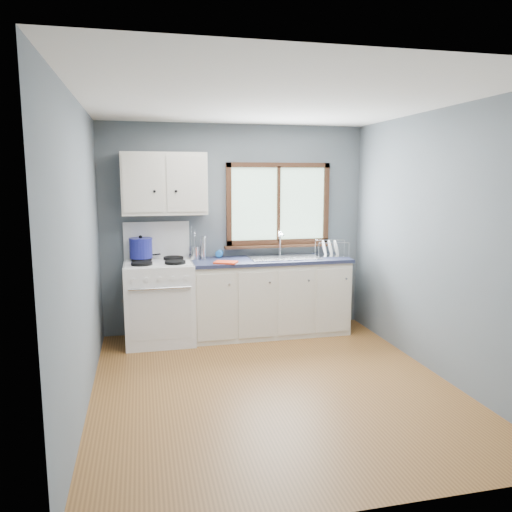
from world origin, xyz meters
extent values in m
cube|color=brown|center=(0.00, 0.00, -0.01)|extent=(3.20, 3.60, 0.02)
cube|color=white|center=(0.00, 0.00, 2.51)|extent=(3.20, 3.60, 0.02)
cube|color=slate|center=(0.00, 1.81, 1.25)|extent=(3.20, 0.02, 2.50)
cube|color=slate|center=(0.00, -1.81, 1.25)|extent=(3.20, 0.02, 2.50)
cube|color=slate|center=(-1.61, 0.00, 1.25)|extent=(0.02, 3.60, 2.50)
cube|color=slate|center=(1.61, 0.00, 1.25)|extent=(0.02, 3.60, 2.50)
cube|color=white|center=(-0.95, 1.47, 0.46)|extent=(0.76, 0.65, 0.92)
cube|color=white|center=(-0.95, 1.77, 1.14)|extent=(0.76, 0.05, 0.44)
cube|color=silver|center=(-0.95, 1.47, 0.93)|extent=(0.72, 0.59, 0.01)
cylinder|color=black|center=(-1.13, 1.32, 0.95)|extent=(0.23, 0.23, 0.03)
cylinder|color=black|center=(-0.77, 1.32, 0.95)|extent=(0.23, 0.23, 0.03)
cylinder|color=black|center=(-1.13, 1.61, 0.95)|extent=(0.23, 0.23, 0.03)
cylinder|color=black|center=(-0.77, 1.61, 0.95)|extent=(0.23, 0.23, 0.03)
cylinder|color=silver|center=(-0.95, 1.12, 0.70)|extent=(0.66, 0.02, 0.02)
cube|color=silver|center=(-0.95, 1.14, 0.40)|extent=(0.66, 0.01, 0.55)
cube|color=silver|center=(0.36, 1.49, 0.44)|extent=(1.85, 0.60, 0.88)
cube|color=black|center=(0.36, 1.51, 0.04)|extent=(1.85, 0.54, 0.08)
cube|color=#1D223C|center=(0.36, 1.49, 0.90)|extent=(1.89, 0.64, 0.04)
cube|color=silver|center=(0.54, 1.49, 0.92)|extent=(0.84, 0.46, 0.01)
cube|color=silver|center=(0.34, 1.49, 0.85)|extent=(0.36, 0.40, 0.14)
cube|color=silver|center=(0.74, 1.49, 0.85)|extent=(0.36, 0.40, 0.14)
cylinder|color=silver|center=(0.54, 1.69, 1.06)|extent=(0.02, 0.02, 0.28)
cylinder|color=silver|center=(0.54, 1.62, 1.19)|extent=(0.02, 0.16, 0.02)
sphere|color=silver|center=(0.54, 1.69, 1.20)|extent=(0.04, 0.04, 0.04)
cube|color=#9EC6A8|center=(0.54, 1.79, 1.55)|extent=(1.22, 0.01, 0.92)
cube|color=#412515|center=(0.54, 1.77, 2.02)|extent=(1.30, 0.05, 0.06)
cube|color=#412515|center=(0.54, 1.77, 1.08)|extent=(1.30, 0.05, 0.06)
cube|color=#412515|center=(-0.08, 1.77, 1.55)|extent=(0.06, 0.05, 1.00)
cube|color=#412515|center=(1.16, 1.77, 1.55)|extent=(0.06, 0.05, 1.00)
cube|color=#412515|center=(0.54, 1.77, 1.55)|extent=(0.03, 0.05, 0.92)
cube|color=#412515|center=(0.54, 1.74, 1.03)|extent=(1.36, 0.10, 0.03)
cube|color=silver|center=(-0.85, 1.63, 1.80)|extent=(0.95, 0.32, 0.70)
cube|color=silver|center=(-1.09, 1.46, 1.80)|extent=(0.44, 0.01, 0.62)
cube|color=silver|center=(-0.61, 1.46, 1.80)|extent=(0.44, 0.01, 0.62)
sphere|color=black|center=(-0.97, 1.45, 1.72)|extent=(0.03, 0.03, 0.03)
sphere|color=black|center=(-0.73, 1.45, 1.72)|extent=(0.03, 0.03, 0.03)
cylinder|color=black|center=(-1.12, 1.63, 0.98)|extent=(0.29, 0.29, 0.04)
cube|color=black|center=(-0.97, 1.69, 0.98)|extent=(0.12, 0.07, 0.01)
cylinder|color=navy|center=(-1.13, 1.62, 1.07)|extent=(0.32, 0.32, 0.22)
cylinder|color=navy|center=(-1.13, 1.62, 1.18)|extent=(0.33, 0.33, 0.01)
sphere|color=black|center=(-1.13, 1.62, 1.20)|extent=(0.05, 0.05, 0.04)
cylinder|color=silver|center=(-0.53, 1.61, 1.00)|extent=(0.15, 0.15, 0.16)
cylinder|color=silver|center=(-0.51, 1.63, 1.16)|extent=(0.01, 0.01, 0.23)
cylinder|color=silver|center=(-0.55, 1.62, 1.18)|extent=(0.01, 0.01, 0.27)
cylinder|color=silver|center=(-0.52, 1.59, 1.15)|extent=(0.01, 0.01, 0.21)
cylinder|color=silver|center=(-0.42, 1.61, 1.05)|extent=(0.08, 0.08, 0.27)
imported|color=blue|center=(-0.23, 1.66, 1.04)|extent=(0.11, 0.11, 0.23)
cube|color=red|center=(-0.21, 1.28, 0.93)|extent=(0.30, 0.27, 0.02)
cube|color=silver|center=(1.13, 1.48, 0.93)|extent=(0.43, 0.36, 0.01)
cylinder|color=silver|center=(0.93, 1.38, 1.01)|extent=(0.01, 0.01, 0.18)
cylinder|color=silver|center=(1.29, 1.32, 1.01)|extent=(0.01, 0.01, 0.18)
cylinder|color=silver|center=(0.98, 1.65, 1.01)|extent=(0.01, 0.01, 0.18)
cylinder|color=silver|center=(1.34, 1.58, 1.01)|extent=(0.01, 0.01, 0.18)
cylinder|color=silver|center=(1.11, 1.35, 1.10)|extent=(0.36, 0.08, 0.01)
cylinder|color=silver|center=(1.16, 1.62, 1.10)|extent=(0.36, 0.08, 0.01)
cylinder|color=white|center=(1.04, 1.50, 1.02)|extent=(0.09, 0.21, 0.20)
cylinder|color=white|center=(1.12, 1.49, 1.02)|extent=(0.09, 0.21, 0.20)
cylinder|color=white|center=(1.19, 1.47, 1.02)|extent=(0.09, 0.21, 0.20)
camera|label=1|loc=(-1.12, -4.17, 1.86)|focal=35.00mm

